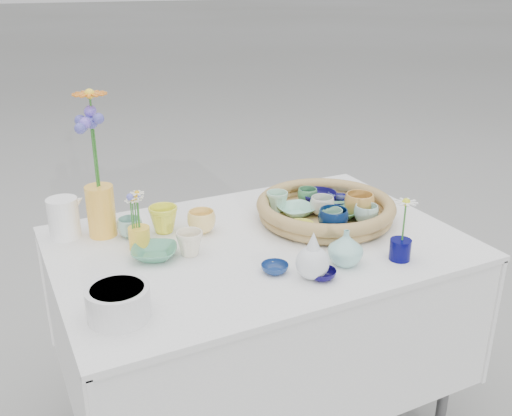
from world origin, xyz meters
name	(u,v)px	position (x,y,z in m)	size (l,w,h in m)	color
wicker_tray	(325,209)	(0.28, 0.05, 0.80)	(0.47, 0.47, 0.08)	olive
tray_ceramic_0	(319,198)	(0.32, 0.16, 0.80)	(0.13, 0.13, 0.04)	#140E50
tray_ceramic_1	(335,202)	(0.36, 0.11, 0.80)	(0.11, 0.11, 0.03)	#090946
tray_ceramic_2	(359,205)	(0.38, 0.00, 0.82)	(0.10, 0.10, 0.08)	gold
tray_ceramic_3	(339,213)	(0.31, 0.01, 0.80)	(0.13, 0.13, 0.03)	#3F7C52
tray_ceramic_4	(331,220)	(0.23, -0.06, 0.82)	(0.08, 0.08, 0.07)	#70A383
tray_ceramic_5	(296,210)	(0.19, 0.10, 0.80)	(0.12, 0.12, 0.03)	#8BCEB1
tray_ceramic_6	(277,201)	(0.15, 0.16, 0.82)	(0.08, 0.08, 0.07)	#9ED1B2
tray_ceramic_7	(322,206)	(0.27, 0.06, 0.82)	(0.08, 0.08, 0.07)	silver
tray_ceramic_8	(340,195)	(0.41, 0.16, 0.80)	(0.08, 0.08, 0.03)	#A2C4E7
tray_ceramic_9	(333,220)	(0.23, -0.07, 0.82)	(0.10, 0.10, 0.08)	#051943
tray_ceramic_10	(301,227)	(0.14, -0.03, 0.80)	(0.08, 0.08, 0.03)	#F3F45F
tray_ceramic_11	(366,214)	(0.36, -0.07, 0.81)	(0.08, 0.08, 0.06)	#A1CDC4
tray_ceramic_12	(307,196)	(0.28, 0.17, 0.81)	(0.07, 0.07, 0.06)	#448855
loose_ceramic_0	(164,219)	(-0.25, 0.20, 0.81)	(0.09, 0.09, 0.09)	yellow
loose_ceramic_1	(201,222)	(-0.14, 0.14, 0.80)	(0.09, 0.09, 0.07)	#FFD779
loose_ceramic_2	(154,253)	(-0.33, 0.03, 0.78)	(0.14, 0.14, 0.03)	#4A906E
loose_ceramic_3	(190,243)	(-0.23, 0.01, 0.80)	(0.08, 0.08, 0.08)	#EFE4C3
loose_ceramic_4	(275,268)	(-0.05, -0.20, 0.78)	(0.08, 0.08, 0.02)	navy
loose_ceramic_5	(130,227)	(-0.36, 0.21, 0.80)	(0.08, 0.08, 0.06)	#8BBCAF
loose_ceramic_6	(322,274)	(0.05, -0.29, 0.78)	(0.08, 0.08, 0.03)	#0C0742
fluted_bowl	(118,303)	(-0.50, -0.24, 0.81)	(0.16, 0.16, 0.08)	silver
bud_vase_paleblue	(313,255)	(0.03, -0.28, 0.84)	(0.09, 0.09, 0.14)	silver
bud_vase_seafoam	(346,247)	(0.15, -0.25, 0.82)	(0.10, 0.10, 0.11)	#8FC9C0
bud_vase_cobalt	(400,250)	(0.32, -0.30, 0.80)	(0.06, 0.06, 0.06)	#020246
single_daisy	(404,221)	(0.32, -0.30, 0.89)	(0.08, 0.08, 0.14)	white
tall_vase_yellow	(101,211)	(-0.43, 0.26, 0.85)	(0.09, 0.09, 0.17)	yellow
gerbera	(95,141)	(-0.43, 0.27, 1.08)	(0.12, 0.12, 0.31)	orange
hydrangea	(94,154)	(-0.43, 0.26, 1.04)	(0.08, 0.08, 0.30)	#4C4CAA
white_pitcher	(64,218)	(-0.54, 0.30, 0.83)	(0.14, 0.10, 0.13)	white
daisy_cup	(139,238)	(-0.35, 0.11, 0.80)	(0.07, 0.07, 0.07)	yellow
daisy_posy	(133,207)	(-0.36, 0.12, 0.90)	(0.08, 0.08, 0.13)	white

